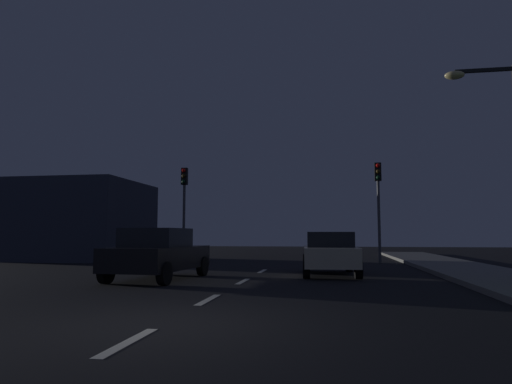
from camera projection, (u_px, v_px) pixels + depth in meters
ground_plane at (247, 279)px, 13.76m from camera, size 80.00×80.00×0.00m
sidewalk_curb_right at (511, 281)px, 12.55m from camera, size 3.00×40.00×0.15m
lane_stripe_nearest at (128, 342)px, 5.71m from camera, size 0.16×1.60×0.01m
lane_stripe_second at (208, 300)px, 9.44m from camera, size 0.16×1.60×0.01m
lane_stripe_third at (243, 281)px, 13.17m from camera, size 0.16×1.60×0.01m
lane_stripe_fourth at (262, 271)px, 16.90m from camera, size 0.16×1.60×0.01m
traffic_signal_left at (184, 195)px, 23.71m from camera, size 0.32×0.38×4.90m
traffic_signal_right at (378, 192)px, 22.10m from camera, size 0.32×0.38×4.91m
car_stopped_ahead at (330, 253)px, 15.40m from camera, size 2.02×4.02×1.46m
car_adjacent_lane at (158, 254)px, 13.79m from camera, size 2.20×4.23×1.56m
street_lamp_right at (506, 148)px, 12.64m from camera, size 1.99×0.36×6.17m
storefront_left at (85, 221)px, 25.18m from camera, size 5.99×6.36×4.29m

